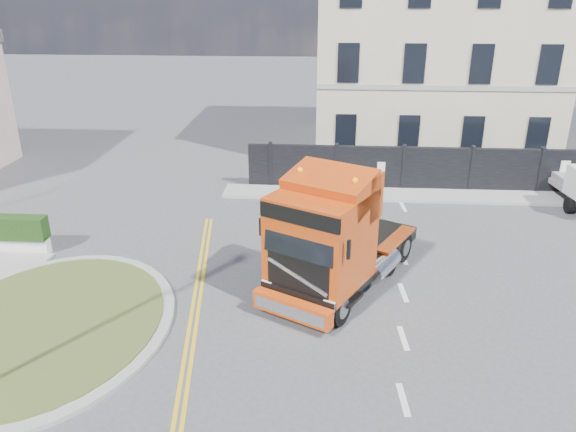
{
  "coord_description": "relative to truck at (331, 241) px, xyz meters",
  "views": [
    {
      "loc": [
        0.47,
        -15.46,
        8.65
      ],
      "look_at": [
        -0.66,
        1.11,
        1.8
      ],
      "focal_mm": 35.0,
      "sensor_mm": 36.0,
      "label": 1
    }
  ],
  "objects": [
    {
      "name": "georgian_building",
      "position": [
        5.29,
        17.0,
        4.06
      ],
      "size": [
        12.3,
        10.3,
        12.8
      ],
      "color": "beige",
      "rests_on": "ground"
    },
    {
      "name": "traffic_island",
      "position": [
        -7.71,
        -2.5,
        -1.63
      ],
      "size": [
        6.8,
        6.8,
        0.17
      ],
      "color": "gray",
      "rests_on": "ground"
    },
    {
      "name": "pavement_far",
      "position": [
        5.29,
        8.6,
        -1.65
      ],
      "size": [
        20.0,
        1.6,
        0.12
      ],
      "primitive_type": "cube",
      "color": "gray",
      "rests_on": "ground"
    },
    {
      "name": "ground",
      "position": [
        -0.71,
        0.5,
        -1.71
      ],
      "size": [
        120.0,
        120.0,
        0.0
      ],
      "primitive_type": "plane",
      "color": "#424244",
      "rests_on": "ground"
    },
    {
      "name": "hoarding_fence",
      "position": [
        5.84,
        9.5,
        -0.71
      ],
      "size": [
        18.8,
        0.25,
        2.0
      ],
      "color": "black",
      "rests_on": "ground"
    },
    {
      "name": "truck",
      "position": [
        0.0,
        0.0,
        0.0
      ],
      "size": [
        5.13,
        6.74,
        3.83
      ],
      "rotation": [
        0.0,
        0.0,
        -0.5
      ],
      "color": "black",
      "rests_on": "ground"
    }
  ]
}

